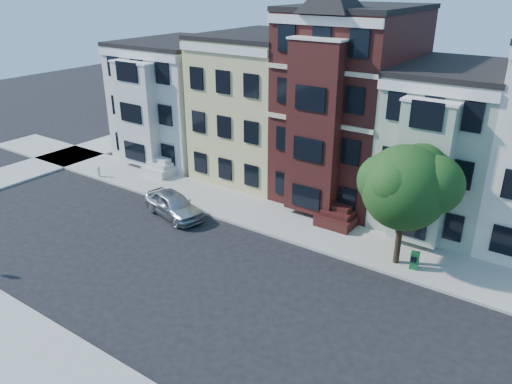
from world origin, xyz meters
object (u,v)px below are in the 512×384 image
Objects in this scene: parked_car at (173,204)px; newspaper_box at (415,260)px; fire_hydrant at (99,172)px; street_tree at (404,193)px.

parked_car is 14.67m from newspaper_box.
fire_hydrant is at bearing 172.03° from newspaper_box.
street_tree reaches higher than parked_car.
newspaper_box is at bearing 2.07° from fire_hydrant.
street_tree is 12.06× the size of fire_hydrant.
parked_car is 5.05× the size of newspaper_box.
parked_car is at bearing -169.98° from street_tree.
street_tree is 14.11m from parked_car.
fire_hydrant is (-22.54, -0.91, -3.59)m from street_tree.
street_tree is at bearing -66.69° from parked_car.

